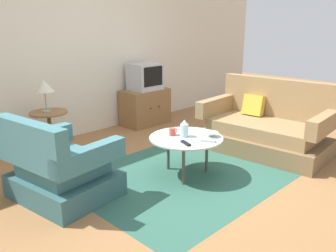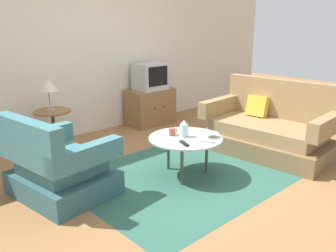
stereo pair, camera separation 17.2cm
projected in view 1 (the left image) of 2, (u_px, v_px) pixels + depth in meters
name	position (u px, v px, depth m)	size (l,w,h in m)	color
ground_plane	(183.00, 172.00, 4.23)	(16.00, 16.00, 0.00)	olive
back_wall	(75.00, 48.00, 5.35)	(9.00, 0.12, 2.70)	beige
area_rug	(186.00, 174.00, 4.17)	(2.51, 1.97, 0.00)	#2D5B4C
armchair	(59.00, 170.00, 3.55)	(0.94, 1.07, 0.86)	#325C60
couch	(266.00, 129.00, 4.88)	(1.04, 1.73, 0.96)	brown
coffee_table	(186.00, 140.00, 4.05)	(0.84, 0.84, 0.46)	#B2C6C1
side_table	(49.00, 123.00, 4.78)	(0.50, 0.50, 0.57)	olive
tv_stand	(145.00, 107.00, 6.16)	(0.80, 0.50, 0.61)	olive
television	(145.00, 77.00, 6.00)	(0.51, 0.42, 0.44)	#B7B7BC
table_lamp	(44.00, 87.00, 4.64)	(0.25, 0.25, 0.42)	#9E937A
vase	(184.00, 128.00, 4.03)	(0.10, 0.10, 0.20)	silver
mug	(173.00, 132.00, 4.09)	(0.12, 0.08, 0.09)	#B74C3D
bowl	(212.00, 134.00, 4.05)	(0.15, 0.15, 0.05)	silver
tv_remote_dark	(186.00, 143.00, 3.80)	(0.10, 0.17, 0.02)	black
tv_remote_silver	(208.00, 141.00, 3.87)	(0.11, 0.17, 0.02)	#B2B2B7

